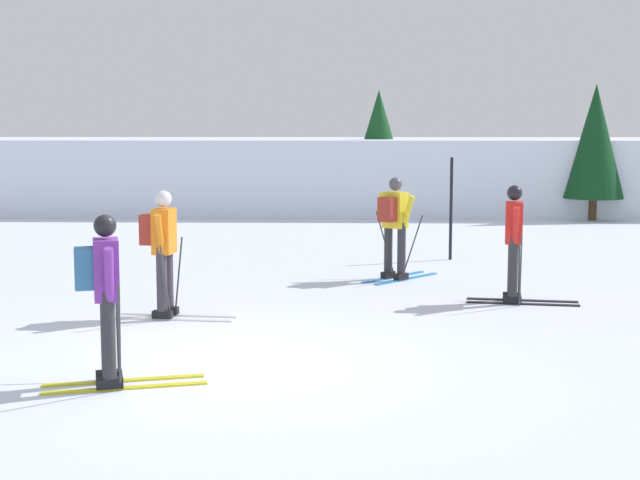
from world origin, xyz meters
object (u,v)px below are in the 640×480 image
skier_yellow (394,223)px  skier_purple (105,291)px  trail_marker_pole (451,209)px  conifer_far_left (379,139)px  skier_orange (163,247)px  conifer_far_right (595,141)px  skier_red (514,240)px

skier_yellow → skier_purple: size_ratio=1.00×
skier_yellow → trail_marker_pole: size_ratio=0.88×
skier_purple → conifer_far_left: 19.32m
skier_orange → skier_purple: same height
conifer_far_right → skier_red: bearing=-109.6°
skier_red → skier_orange: (-4.87, -1.22, 0.04)m
trail_marker_pole → conifer_far_right: size_ratio=0.53×
conifer_far_right → skier_purple: bearing=-118.7°
skier_yellow → skier_red: (1.63, -1.96, -0.04)m
skier_purple → skier_red: bearing=43.5°
skier_red → skier_orange: same height
skier_orange → trail_marker_pole: size_ratio=0.88×
conifer_far_left → conifer_far_right: (5.72, -2.49, -0.03)m
skier_orange → conifer_far_left: bearing=77.8°
skier_orange → skier_red: bearing=14.0°
conifer_far_left → conifer_far_right: bearing=-23.5°
skier_yellow → skier_purple: bearing=-115.9°
skier_yellow → conifer_far_left: 12.55m
skier_orange → conifer_far_right: conifer_far_right is taller
skier_purple → conifer_far_right: 18.85m
skier_red → skier_orange: size_ratio=1.00×
conifer_far_right → skier_orange: bearing=-124.7°
skier_yellow → skier_purple: 7.23m
conifer_far_left → conifer_far_right: 6.24m
skier_yellow → skier_red: bearing=-50.2°
skier_yellow → skier_purple: (-3.16, -6.50, 0.00)m
skier_yellow → conifer_far_right: bearing=59.5°
skier_purple → conifer_far_left: conifer_far_left is taller
skier_orange → skier_purple: (0.08, -3.32, 0.00)m
skier_yellow → skier_red: 2.55m
skier_red → skier_purple: size_ratio=1.00×
skier_red → conifer_far_left: (-1.47, 14.45, 1.24)m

